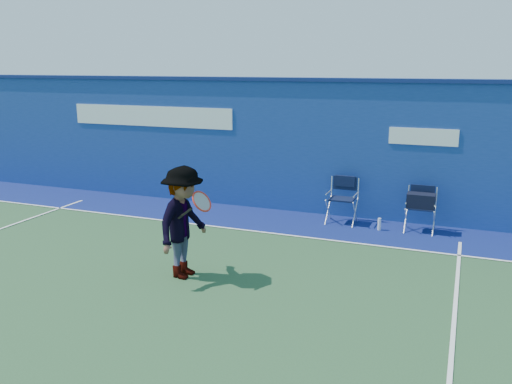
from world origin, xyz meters
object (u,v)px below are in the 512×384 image
at_px(directors_chair_left, 342,208).
at_px(directors_chair_right, 420,213).
at_px(water_bottle, 379,224).
at_px(tennis_player, 183,222).

relative_size(directors_chair_left, directors_chair_right, 1.07).
bearing_deg(water_bottle, directors_chair_left, 163.26).
xyz_separation_m(directors_chair_left, directors_chair_right, (1.64, -0.04, 0.06)).
distance_m(directors_chair_left, directors_chair_right, 1.64).
bearing_deg(directors_chair_right, directors_chair_left, 178.52).
height_order(directors_chair_left, water_bottle, directors_chair_left).
height_order(directors_chair_right, water_bottle, directors_chair_right).
relative_size(water_bottle, tennis_player, 0.14).
height_order(directors_chair_left, directors_chair_right, directors_chair_left).
bearing_deg(water_bottle, tennis_player, -124.79).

